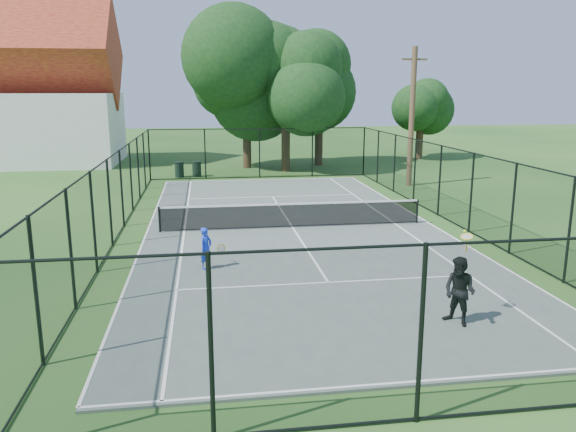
{
  "coord_description": "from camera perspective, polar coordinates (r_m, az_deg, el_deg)",
  "views": [
    {
      "loc": [
        -3.24,
        -20.73,
        5.24
      ],
      "look_at": [
        -0.62,
        -3.0,
        1.2
      ],
      "focal_mm": 35.0,
      "sensor_mm": 36.0,
      "label": 1
    }
  ],
  "objects": [
    {
      "name": "building",
      "position": [
        44.89,
        -26.78,
        10.98
      ],
      "size": [
        15.3,
        8.15,
        11.87
      ],
      "color": "silver",
      "rests_on": "ground"
    },
    {
      "name": "tree_near_left",
      "position": [
        38.44,
        -4.28,
        12.96
      ],
      "size": [
        6.77,
        6.77,
        8.83
      ],
      "color": "#332114",
      "rests_on": "ground"
    },
    {
      "name": "player_blue",
      "position": [
        16.72,
        -8.32,
        -3.26
      ],
      "size": [
        0.84,
        0.54,
        1.25
      ],
      "color": "#1634C0",
      "rests_on": "tennis_court"
    },
    {
      "name": "trash_bin_left",
      "position": [
        35.05,
        -10.98,
        4.67
      ],
      "size": [
        0.58,
        0.58,
        0.95
      ],
      "color": "black",
      "rests_on": "ground"
    },
    {
      "name": "tennis_net",
      "position": [
        21.49,
        0.47,
        0.18
      ],
      "size": [
        10.08,
        0.08,
        0.95
      ],
      "color": "black",
      "rests_on": "tennis_court"
    },
    {
      "name": "tree_far_right",
      "position": [
        44.6,
        13.35,
        10.36
      ],
      "size": [
        4.49,
        4.49,
        5.94
      ],
      "color": "#332114",
      "rests_on": "ground"
    },
    {
      "name": "fence",
      "position": [
        21.31,
        0.47,
        2.6
      ],
      "size": [
        13.1,
        26.1,
        3.0
      ],
      "color": "black",
      "rests_on": "ground"
    },
    {
      "name": "tree_near_right",
      "position": [
        39.86,
        3.22,
        13.34
      ],
      "size": [
        6.49,
        6.49,
        8.95
      ],
      "color": "#332114",
      "rests_on": "ground"
    },
    {
      "name": "utility_pole",
      "position": [
        31.81,
        12.47,
        9.85
      ],
      "size": [
        1.4,
        0.3,
        7.5
      ],
      "color": "#4C3823",
      "rests_on": "ground"
    },
    {
      "name": "trash_bin_right",
      "position": [
        35.1,
        -9.25,
        4.74
      ],
      "size": [
        0.58,
        0.58,
        0.94
      ],
      "color": "black",
      "rests_on": "ground"
    },
    {
      "name": "tennis_court",
      "position": [
        21.62,
        0.47,
        -1.24
      ],
      "size": [
        11.0,
        24.0,
        0.06
      ],
      "primitive_type": "cube",
      "color": "#4D5A53",
      "rests_on": "ground"
    },
    {
      "name": "player_black",
      "position": [
        13.21,
        17.04,
        -7.31
      ],
      "size": [
        0.92,
        1.09,
        2.05
      ],
      "color": "black",
      "rests_on": "tennis_court"
    },
    {
      "name": "ground",
      "position": [
        21.63,
        0.47,
        -1.32
      ],
      "size": [
        120.0,
        120.0,
        0.0
      ],
      "primitive_type": "plane",
      "color": "#204E1A"
    },
    {
      "name": "tree_near_mid",
      "position": [
        36.66,
        -0.24,
        12.87
      ],
      "size": [
        6.63,
        6.63,
        8.67
      ],
      "color": "#332114",
      "rests_on": "ground"
    }
  ]
}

